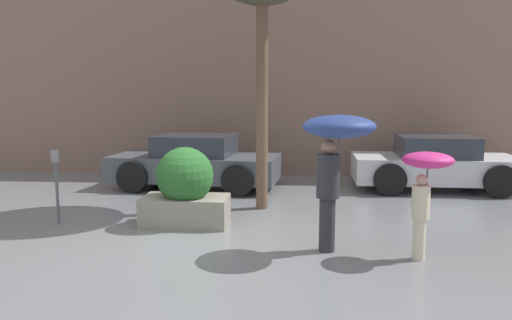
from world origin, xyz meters
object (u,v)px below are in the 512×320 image
Objects in this scene: person_adult at (336,144)px; parking_meter at (56,171)px; planter_box at (185,189)px; parked_car_near at (196,163)px; person_child at (425,177)px; parked_car_far at (435,164)px.

parking_meter is at bearing -170.17° from person_adult.
planter_box is 0.36× the size of parked_car_near.
person_child is at bearing -134.04° from parked_car_near.
parked_car_near is at bearing 63.34° from parking_meter.
person_child is 1.15× the size of parking_meter.
parking_meter is at bearing 118.01° from parked_car_far.
parked_car_far is (2.68, 4.88, -0.96)m from person_adult.
planter_box is 3.91m from person_child.
person_child is at bearing -22.17° from planter_box.
parking_meter is at bearing 159.10° from parked_car_near.
planter_box is 0.74× the size of person_adult.
planter_box is 2.24m from parking_meter.
person_child is (3.59, -1.46, 0.51)m from planter_box.
person_child is 0.36× the size of parked_car_near.
parked_car_near is 5.60m from parked_car_far.
planter_box is 0.38× the size of parked_car_far.
person_child is at bearing -13.60° from parking_meter.
parked_car_far is (5.60, 0.22, -0.00)m from parked_car_near.
parking_meter is at bearing 128.48° from person_child.
person_adult is 4.84m from parking_meter.
person_adult is at bearing -14.82° from parking_meter.
person_adult is 1.33× the size of person_child.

